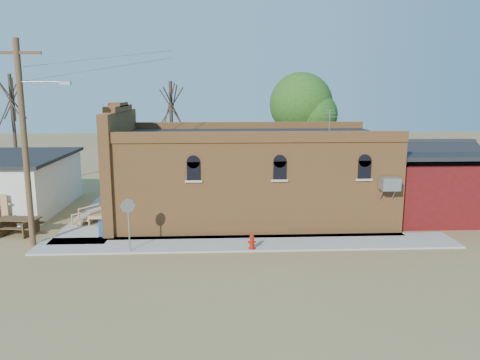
{
  "coord_description": "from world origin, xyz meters",
  "views": [
    {
      "loc": [
        0.08,
        -19.34,
        6.79
      ],
      "look_at": [
        1.25,
        3.87,
        2.4
      ],
      "focal_mm": 35.0,
      "sensor_mm": 36.0,
      "label": 1
    }
  ],
  "objects_px": {
    "brick_bar": "(246,175)",
    "picnic_table": "(19,224)",
    "trash_barrel": "(104,228)",
    "utility_pole": "(26,139)",
    "fire_hydrant": "(252,242)",
    "stop_sign": "(128,211)"
  },
  "relations": [
    {
      "from": "trash_barrel",
      "to": "utility_pole",
      "type": "bearing_deg",
      "value": -159.85
    },
    {
      "from": "brick_bar",
      "to": "trash_barrel",
      "type": "distance_m",
      "value": 7.9
    },
    {
      "from": "fire_hydrant",
      "to": "picnic_table",
      "type": "bearing_deg",
      "value": 152.67
    },
    {
      "from": "brick_bar",
      "to": "utility_pole",
      "type": "xyz_separation_m",
      "value": [
        -9.79,
        -4.29,
        2.43
      ]
    },
    {
      "from": "utility_pole",
      "to": "fire_hydrant",
      "type": "xyz_separation_m",
      "value": [
        9.71,
        -1.2,
        -4.37
      ]
    },
    {
      "from": "brick_bar",
      "to": "trash_barrel",
      "type": "height_order",
      "value": "brick_bar"
    },
    {
      "from": "brick_bar",
      "to": "utility_pole",
      "type": "relative_size",
      "value": 1.82
    },
    {
      "from": "fire_hydrant",
      "to": "stop_sign",
      "type": "distance_m",
      "value": 5.44
    },
    {
      "from": "fire_hydrant",
      "to": "trash_barrel",
      "type": "bearing_deg",
      "value": 149.48
    },
    {
      "from": "brick_bar",
      "to": "fire_hydrant",
      "type": "relative_size",
      "value": 24.94
    },
    {
      "from": "utility_pole",
      "to": "brick_bar",
      "type": "bearing_deg",
      "value": 23.69
    },
    {
      "from": "brick_bar",
      "to": "fire_hydrant",
      "type": "distance_m",
      "value": 5.83
    },
    {
      "from": "trash_barrel",
      "to": "stop_sign",
      "type": "bearing_deg",
      "value": -54.12
    },
    {
      "from": "stop_sign",
      "to": "trash_barrel",
      "type": "height_order",
      "value": "stop_sign"
    },
    {
      "from": "brick_bar",
      "to": "utility_pole",
      "type": "height_order",
      "value": "utility_pole"
    },
    {
      "from": "brick_bar",
      "to": "fire_hydrant",
      "type": "height_order",
      "value": "brick_bar"
    },
    {
      "from": "stop_sign",
      "to": "picnic_table",
      "type": "xyz_separation_m",
      "value": [
        -5.82,
        2.95,
        -1.33
      ]
    },
    {
      "from": "brick_bar",
      "to": "fire_hydrant",
      "type": "bearing_deg",
      "value": -90.77
    },
    {
      "from": "fire_hydrant",
      "to": "trash_barrel",
      "type": "height_order",
      "value": "trash_barrel"
    },
    {
      "from": "trash_barrel",
      "to": "picnic_table",
      "type": "relative_size",
      "value": 0.34
    },
    {
      "from": "brick_bar",
      "to": "picnic_table",
      "type": "bearing_deg",
      "value": -167.13
    },
    {
      "from": "brick_bar",
      "to": "stop_sign",
      "type": "bearing_deg",
      "value": -134.08
    }
  ]
}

